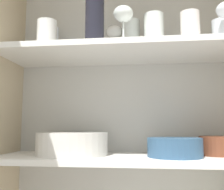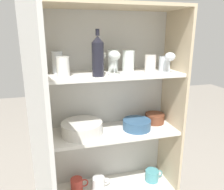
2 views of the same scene
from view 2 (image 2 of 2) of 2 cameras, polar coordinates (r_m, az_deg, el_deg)
cupboard_back_panel at (r=1.59m, az=-2.16°, el=-7.44°), size 0.92×0.02×1.53m
cupboard_side_left at (r=1.42m, az=-19.01°, el=-11.29°), size 0.02×0.33×1.53m
cupboard_side_right at (r=1.61m, az=15.07°, el=-7.62°), size 0.02×0.33×1.53m
cupboard_top_panel at (r=1.32m, az=-0.89°, el=22.27°), size 0.92×0.33×0.02m
shelf_board_lower at (r=1.69m, az=-0.70°, el=-23.48°), size 0.88×0.29×0.02m
shelf_board_middle at (r=1.45m, az=-0.76°, el=-9.74°), size 0.88×0.29×0.02m
shelf_board_upper at (r=1.33m, az=-0.82°, el=5.30°), size 0.88×0.29×0.02m
cupboard_door at (r=1.09m, az=-17.61°, el=-20.26°), size 0.13×0.45×1.53m
tumbler_glass_0 at (r=1.36m, az=-14.10°, el=8.26°), size 0.07×0.07×0.13m
tumbler_glass_1 at (r=1.38m, az=0.24°, el=8.96°), size 0.06×0.06×0.14m
tumbler_glass_2 at (r=1.25m, az=-12.67°, el=7.25°), size 0.07×0.07×0.11m
tumbler_glass_3 at (r=1.45m, az=13.46°, el=7.98°), size 0.07×0.07×0.09m
tumbler_glass_4 at (r=1.36m, az=4.29°, el=8.78°), size 0.07×0.07×0.13m
tumbler_glass_5 at (r=1.35m, az=9.96°, el=8.00°), size 0.07×0.07×0.11m
wine_glass_0 at (r=1.37m, az=14.88°, el=9.23°), size 0.06×0.06×0.12m
wine_glass_1 at (r=1.26m, az=0.63°, el=9.76°), size 0.07×0.07×0.14m
wine_glass_2 at (r=1.39m, az=-2.87°, el=9.99°), size 0.07×0.07×0.13m
wine_bottle at (r=1.22m, az=-3.71°, el=10.10°), size 0.07×0.07×0.26m
plate_stack_white at (r=1.40m, az=-7.86°, el=-8.60°), size 0.26×0.26×0.08m
mixing_bowl_large at (r=1.47m, az=6.49°, el=-7.56°), size 0.19×0.19×0.06m
serving_bowl_small at (r=1.59m, az=11.08°, el=-5.86°), size 0.13×0.13×0.07m
coffee_mug_primary at (r=1.67m, az=-3.47°, el=-21.93°), size 0.13×0.09×0.08m
coffee_mug_extra_1 at (r=1.66m, az=-9.11°, el=-22.12°), size 0.12×0.08×0.09m
coffee_mug_extra_2 at (r=1.76m, az=10.44°, el=-19.95°), size 0.14×0.10×0.08m
serving_spoon at (r=1.72m, az=5.03°, el=-22.06°), size 0.19×0.06×0.01m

